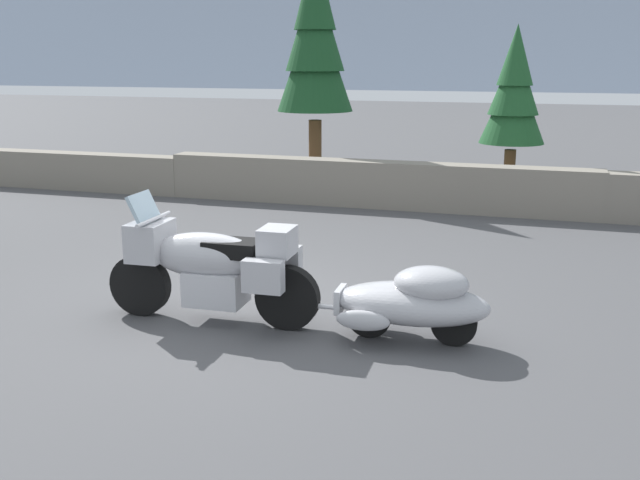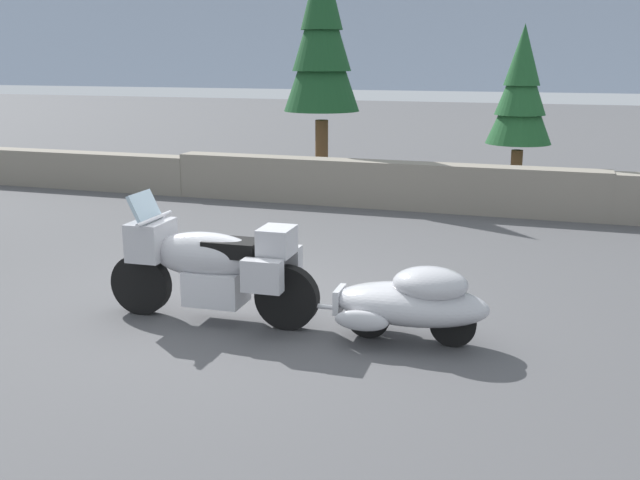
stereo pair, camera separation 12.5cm
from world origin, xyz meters
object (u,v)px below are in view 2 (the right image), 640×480
car_shaped_trailer (412,301)px  touring_motorcycle (210,263)px  pine_tree_tall (322,38)px  pine_tree_secondary (521,91)px

car_shaped_trailer → touring_motorcycle: bearing=-177.8°
car_shaped_trailer → pine_tree_tall: 9.25m
touring_motorcycle → car_shaped_trailer: bearing=2.2°
pine_tree_secondary → pine_tree_tall: bearing=178.6°
car_shaped_trailer → pine_tree_tall: (-3.58, 8.10, 2.68)m
pine_tree_tall → pine_tree_secondary: 4.15m
car_shaped_trailer → pine_tree_secondary: pine_tree_secondary is taller
touring_motorcycle → pine_tree_tall: pine_tree_tall is taller
touring_motorcycle → car_shaped_trailer: touring_motorcycle is taller
pine_tree_tall → pine_tree_secondary: bearing=-1.4°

